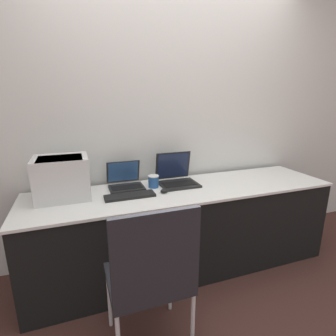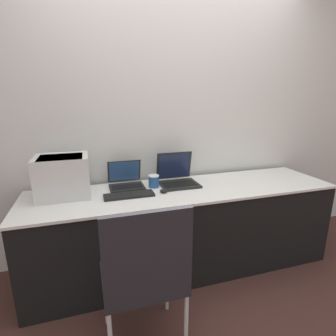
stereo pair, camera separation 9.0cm
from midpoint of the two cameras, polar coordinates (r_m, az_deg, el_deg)
ground_plane at (r=2.31m, az=7.65°, el=-24.52°), size 14.00×14.00×0.00m
wall_back at (r=2.45m, az=1.64°, el=11.21°), size 8.00×0.05×2.60m
table at (r=2.34m, az=4.68°, el=-12.94°), size 2.56×0.65×0.73m
printer at (r=2.12m, az=-20.81°, el=-1.38°), size 0.38×0.32×0.31m
laptop_left at (r=2.24m, az=-8.01°, el=-2.86°), size 0.28×0.27×0.21m
laptop_right at (r=2.29m, az=3.18°, el=-2.03°), size 0.32×0.30×0.27m
external_keyboard at (r=2.03m, az=-7.21°, el=-5.90°), size 0.38×0.12×0.02m
coffee_cup at (r=2.21m, az=-1.96°, el=-2.89°), size 0.09×0.09×0.10m
mouse at (r=2.08m, az=0.32°, el=-5.02°), size 0.07×0.04×0.03m
chair at (r=1.54m, az=-3.33°, el=-21.62°), size 0.46×0.41×0.95m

